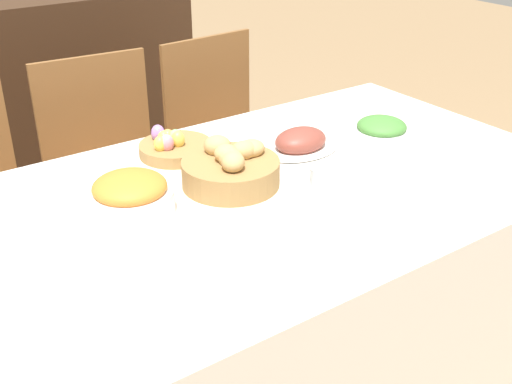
{
  "coord_description": "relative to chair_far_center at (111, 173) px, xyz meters",
  "views": [
    {
      "loc": [
        -0.79,
        -1.22,
        1.49
      ],
      "look_at": [
        0.01,
        -0.07,
        0.77
      ],
      "focal_mm": 45.0,
      "sensor_mm": 36.0,
      "label": 1
    }
  ],
  "objects": [
    {
      "name": "knife",
      "position": [
        0.09,
        -1.13,
        0.25
      ],
      "size": [
        0.02,
        0.19,
        0.0
      ],
      "rotation": [
        0.0,
        0.0,
        -0.04
      ],
      "color": "#B7B7BC",
      "rests_on": "dining_table"
    },
    {
      "name": "butter_dish",
      "position": [
        -0.32,
        -0.95,
        0.27
      ],
      "size": [
        0.12,
        0.07,
        0.03
      ],
      "color": "white",
      "rests_on": "dining_table"
    },
    {
      "name": "ham_platter",
      "position": [
        0.33,
        -0.68,
        0.28
      ],
      "size": [
        0.25,
        0.18,
        0.07
      ],
      "color": "white",
      "rests_on": "dining_table"
    },
    {
      "name": "green_salad_bowl",
      "position": [
        0.55,
        -0.8,
        0.29
      ],
      "size": [
        0.17,
        0.17,
        0.09
      ],
      "color": "white",
      "rests_on": "dining_table"
    },
    {
      "name": "sideboard",
      "position": [
        0.08,
        0.86,
        0.01
      ],
      "size": [
        1.29,
        0.44,
        0.98
      ],
      "color": "#3D2616",
      "rests_on": "ground"
    },
    {
      "name": "dining_table",
      "position": [
        0.01,
        -0.82,
        -0.12
      ],
      "size": [
        1.9,
        0.99,
        0.73
      ],
      "color": "white",
      "rests_on": "ground"
    },
    {
      "name": "drinking_cup",
      "position": [
        0.19,
        -0.96,
        0.29
      ],
      "size": [
        0.07,
        0.07,
        0.09
      ],
      "color": "silver",
      "rests_on": "dining_table"
    },
    {
      "name": "egg_basket",
      "position": [
        0.01,
        -0.5,
        0.28
      ],
      "size": [
        0.21,
        0.21,
        0.08
      ],
      "color": "#9E7542",
      "rests_on": "dining_table"
    },
    {
      "name": "spoon",
      "position": [
        0.12,
        -1.13,
        0.25
      ],
      "size": [
        0.02,
        0.19,
        0.0
      ],
      "rotation": [
        0.0,
        0.0,
        0.04
      ],
      "color": "#B7B7BC",
      "rests_on": "dining_table"
    },
    {
      "name": "chair_far_center",
      "position": [
        0.0,
        0.0,
        0.0
      ],
      "size": [
        0.45,
        0.45,
        0.89
      ],
      "rotation": [
        0.0,
        0.0,
        -0.07
      ],
      "color": "brown",
      "rests_on": "ground"
    },
    {
      "name": "bread_basket",
      "position": [
        0.04,
        -0.76,
        0.3
      ],
      "size": [
        0.26,
        0.26,
        0.12
      ],
      "color": "#9E7542",
      "rests_on": "dining_table"
    },
    {
      "name": "dinner_plate",
      "position": [
        -0.06,
        -1.13,
        0.26
      ],
      "size": [
        0.25,
        0.25,
        0.01
      ],
      "color": "white",
      "rests_on": "dining_table"
    },
    {
      "name": "fork",
      "position": [
        -0.21,
        -1.13,
        0.25
      ],
      "size": [
        0.02,
        0.19,
        0.0
      ],
      "rotation": [
        0.0,
        0.0,
        -0.04
      ],
      "color": "#B7B7BC",
      "rests_on": "dining_table"
    },
    {
      "name": "chair_far_right",
      "position": [
        0.51,
        -0.0,
        0.0
      ],
      "size": [
        0.45,
        0.45,
        0.89
      ],
      "rotation": [
        0.0,
        0.0,
        0.08
      ],
      "color": "brown",
      "rests_on": "ground"
    },
    {
      "name": "carrot_bowl",
      "position": [
        -0.24,
        -0.75,
        0.3
      ],
      "size": [
        0.21,
        0.21,
        0.1
      ],
      "color": "white",
      "rests_on": "dining_table"
    }
  ]
}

